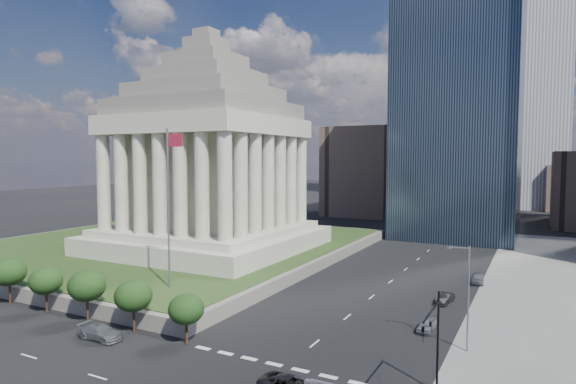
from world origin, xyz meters
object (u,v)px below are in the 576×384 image
Objects in this scene: street_lamp_north at (466,292)px; flagpole at (169,199)px; parked_sedan_mid at (445,298)px; suv_grey at (100,332)px; parked_sedan_near at (427,325)px; traffic_signal_ne at (434,334)px; parked_sedan_far at (478,278)px; war_memorial at (208,140)px.

flagpole is at bearing -178.37° from street_lamp_north.
street_lamp_north is 2.61× the size of parked_sedan_mid.
parked_sedan_near is at bearing -57.87° from suv_grey.
parked_sedan_mid is (-3.50, 25.93, -4.62)m from traffic_signal_ne.
suv_grey is at bearing -156.95° from street_lamp_north.
traffic_signal_ne is at bearing -92.93° from parked_sedan_far.
suv_grey is (-32.91, -14.00, -4.94)m from street_lamp_north.
parked_sedan_far is (31.08, 40.97, -0.00)m from suv_grey.
war_memorial is 4.88× the size of traffic_signal_ne.
war_memorial is 10.16× the size of parked_sedan_mid.
street_lamp_north is 27.48m from parked_sedan_far.
war_memorial is at bearing 178.00° from parked_sedan_mid.
war_memorial reaches higher than parked_sedan_mid.
street_lamp_north is 7.61m from parked_sedan_near.
street_lamp_north is 36.10m from suv_grey.
war_memorial is 28.16m from flagpole.
suv_grey is 1.32× the size of parked_sedan_near.
parked_sedan_mid is 0.91× the size of parked_sedan_far.
street_lamp_north is at bearing 85.81° from traffic_signal_ne.
street_lamp_north reaches higher than traffic_signal_ne.
suv_grey is (14.42, -37.00, -20.68)m from war_memorial.
suv_grey is at bearing -68.70° from war_memorial.
traffic_signal_ne is at bearing -84.90° from suv_grey.
suv_grey reaches higher than parked_sedan_mid.
street_lamp_north reaches higher than parked_sedan_mid.
traffic_signal_ne is 0.80× the size of street_lamp_north.
parked_sedan_mid is 12.59m from parked_sedan_far.
parked_sedan_near is at bearing -100.57° from parked_sedan_far.
street_lamp_north is at bearing -90.55° from parked_sedan_far.
traffic_signal_ne is 32.51m from suv_grey.
suv_grey is (-32.08, -2.70, -4.53)m from traffic_signal_ne.
parked_sedan_mid is (28.58, 28.63, -0.09)m from suv_grey.
war_memorial is 51.49m from parked_sedan_near.
parked_sedan_near is at bearing 139.19° from street_lamp_north.
suv_grey is 40.45m from parked_sedan_mid.
parked_sedan_near is (-4.33, 3.74, -5.02)m from street_lamp_north.
parked_sedan_far is at bearing 87.57° from parked_sedan_mid.
parked_sedan_far is at bearing 40.00° from flagpole.
traffic_signal_ne is (46.50, -34.30, -16.15)m from war_memorial.
traffic_signal_ne is at bearing -16.71° from flagpole.
flagpole is 4.02× the size of suv_grey.
flagpole is at bearing 10.12° from suv_grey.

